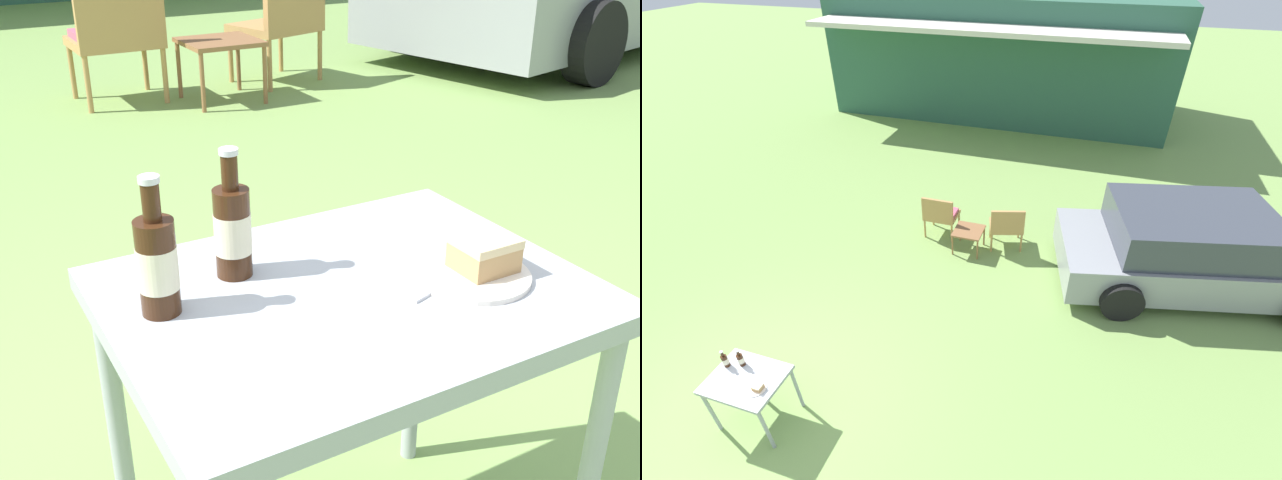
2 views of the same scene
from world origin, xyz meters
The scene contains 8 objects.
wicker_chair_cushioned centered at (0.74, 4.18, 0.48)m, with size 0.58×0.50×0.85m.
wicker_chair_plain centered at (1.98, 4.16, 0.48)m, with size 0.70×0.64×0.85m.
garden_side_table centered at (1.36, 3.89, 0.37)m, with size 0.50×0.50×0.42m.
patio_table centered at (0.00, 0.00, 0.64)m, with size 0.81×0.62×0.73m.
cake_on_plate centered at (0.22, -0.07, 0.75)m, with size 0.21×0.21×0.07m.
cola_bottle_near centered at (-0.15, 0.14, 0.81)m, with size 0.07×0.07×0.23m.
cola_bottle_far centered at (-0.30, 0.08, 0.81)m, with size 0.07×0.07×0.23m.
fork centered at (0.16, -0.07, 0.73)m, with size 0.18×0.06×0.01m.
Camera 1 is at (-0.60, -0.95, 1.34)m, focal length 42.00 mm.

